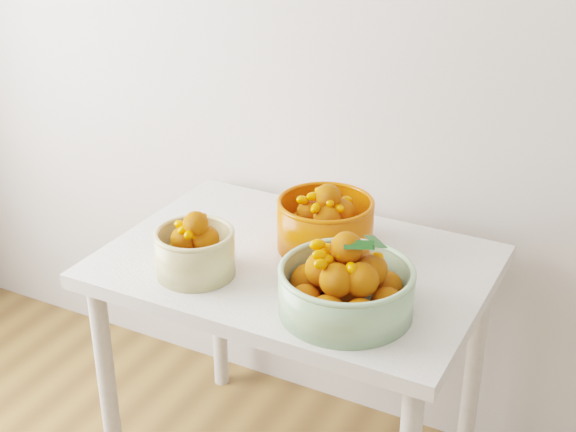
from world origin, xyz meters
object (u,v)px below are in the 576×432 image
(table, at_px, (295,291))
(bowl_cream, at_px, (195,250))
(bowl_green, at_px, (346,286))
(bowl_orange, at_px, (325,222))

(table, distance_m, bowl_cream, 0.31)
(bowl_green, bearing_deg, bowl_orange, 123.48)
(bowl_green, xyz_separation_m, bowl_orange, (-0.18, 0.27, 0.00))
(table, distance_m, bowl_orange, 0.20)
(bowl_cream, bearing_deg, bowl_green, 1.46)
(bowl_green, height_order, bowl_orange, bowl_green)
(table, height_order, bowl_cream, bowl_cream)
(bowl_cream, height_order, bowl_orange, bowl_orange)
(bowl_cream, bearing_deg, table, 43.49)
(table, bearing_deg, bowl_orange, 68.92)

